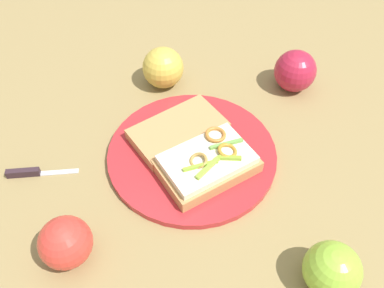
# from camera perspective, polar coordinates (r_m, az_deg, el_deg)

# --- Properties ---
(ground_plane) EXTENTS (2.00, 2.00, 0.00)m
(ground_plane) POSITION_cam_1_polar(r_m,az_deg,el_deg) (0.74, 0.00, -1.65)
(ground_plane) COLOR olive
(ground_plane) RESTS_ON ground
(plate) EXTENTS (0.30, 0.30, 0.01)m
(plate) POSITION_cam_1_polar(r_m,az_deg,el_deg) (0.73, 0.00, -1.35)
(plate) COLOR #B9272D
(plate) RESTS_ON ground_plane
(sandwich) EXTENTS (0.19, 0.17, 0.05)m
(sandwich) POSITION_cam_1_polar(r_m,az_deg,el_deg) (0.69, 2.14, -2.61)
(sandwich) COLOR tan
(sandwich) RESTS_ON plate
(bread_slice_side) EXTENTS (0.19, 0.16, 0.02)m
(bread_slice_side) POSITION_cam_1_polar(r_m,az_deg,el_deg) (0.75, -1.92, 1.83)
(bread_slice_side) COLOR tan
(bread_slice_side) RESTS_ON plate
(apple_0) EXTENTS (0.09, 0.09, 0.08)m
(apple_0) POSITION_cam_1_polar(r_m,az_deg,el_deg) (0.85, -4.00, 10.43)
(apple_0) COLOR gold
(apple_0) RESTS_ON ground_plane
(apple_1) EXTENTS (0.10, 0.10, 0.08)m
(apple_1) POSITION_cam_1_polar(r_m,az_deg,el_deg) (0.61, 18.69, -16.08)
(apple_1) COLOR #90BE37
(apple_1) RESTS_ON ground_plane
(apple_2) EXTENTS (0.11, 0.11, 0.08)m
(apple_2) POSITION_cam_1_polar(r_m,az_deg,el_deg) (0.62, -16.99, -12.82)
(apple_2) COLOR red
(apple_2) RESTS_ON ground_plane
(apple_3) EXTENTS (0.09, 0.09, 0.08)m
(apple_3) POSITION_cam_1_polar(r_m,az_deg,el_deg) (0.86, 14.00, 9.73)
(apple_3) COLOR #AC1E38
(apple_3) RESTS_ON ground_plane
(knife) EXTENTS (0.07, 0.11, 0.01)m
(knife) POSITION_cam_1_polar(r_m,az_deg,el_deg) (0.76, -21.21, -3.68)
(knife) COLOR silver
(knife) RESTS_ON ground_plane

